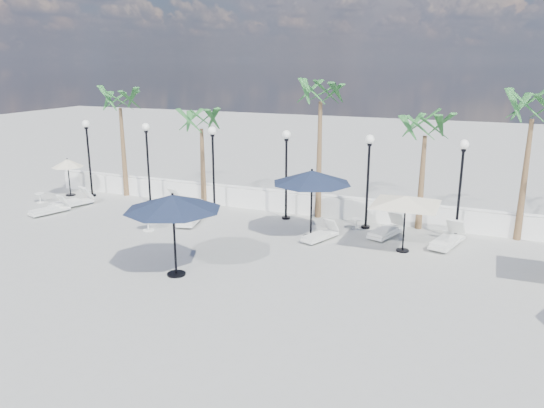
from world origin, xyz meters
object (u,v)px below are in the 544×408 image
at_px(lounger_3, 192,217).
at_px(parasol_cream_small, 67,164).
at_px(parasol_navy_mid, 312,177).
at_px(lounger_2, 72,202).
at_px(lounger_4, 320,235).
at_px(lounger_5, 448,240).
at_px(parasol_cream_sq_a, 406,196).
at_px(lounger_6, 387,230).
at_px(parasol_navy_left, 173,203).
at_px(lounger_1, 50,209).
at_px(lounger_0, 163,202).

distance_m(lounger_3, parasol_cream_small, 8.47).
bearing_deg(parasol_navy_mid, lounger_2, 179.93).
height_order(lounger_4, lounger_5, lounger_5).
height_order(lounger_3, lounger_5, lounger_3).
height_order(lounger_2, parasol_cream_small, parasol_cream_small).
distance_m(lounger_5, parasol_cream_sq_a, 2.57).
distance_m(lounger_6, parasol_cream_small, 16.19).
xyz_separation_m(lounger_3, parasol_navy_mid, (5.27, 0.06, 2.14)).
bearing_deg(parasol_navy_mid, parasol_navy_left, -118.90).
height_order(lounger_4, parasol_cream_small, parasol_cream_small).
xyz_separation_m(lounger_6, parasol_cream_small, (-16.13, 0.41, 1.39)).
distance_m(lounger_2, lounger_4, 12.20).
distance_m(lounger_1, parasol_navy_left, 10.04).
xyz_separation_m(lounger_3, parasol_cream_sq_a, (8.81, -0.10, 1.79)).
height_order(lounger_0, lounger_2, lounger_2).
distance_m(lounger_4, parasol_navy_mid, 2.23).
xyz_separation_m(lounger_4, parasol_cream_small, (-13.85, 1.84, 1.43)).
bearing_deg(lounger_6, lounger_3, -152.02).
bearing_deg(lounger_5, lounger_4, -150.45).
height_order(parasol_navy_left, parasol_cream_small, parasol_navy_left).
distance_m(parasol_navy_mid, parasol_cream_sq_a, 3.56).
distance_m(lounger_4, parasol_cream_sq_a, 3.61).
relative_size(lounger_6, parasol_navy_mid, 0.70).
bearing_deg(lounger_6, lounger_5, 9.95).
distance_m(lounger_5, parasol_cream_small, 18.48).
xyz_separation_m(lounger_1, lounger_6, (14.54, 2.60, 0.03)).
xyz_separation_m(parasol_navy_mid, parasol_cream_small, (-13.43, 1.73, -0.75)).
bearing_deg(lounger_0, parasol_navy_mid, 4.28).
distance_m(lounger_4, lounger_6, 2.69).
relative_size(lounger_2, lounger_4, 1.18).
bearing_deg(lounger_6, parasol_cream_sq_a, -42.18).
height_order(lounger_5, lounger_6, lounger_5).
relative_size(lounger_2, lounger_3, 0.97).
bearing_deg(lounger_5, parasol_navy_left, -125.97).
relative_size(parasol_navy_left, parasol_cream_sq_a, 0.68).
height_order(lounger_3, parasol_navy_mid, parasol_navy_mid).
height_order(lounger_2, parasol_cream_sq_a, parasol_cream_sq_a).
bearing_deg(lounger_2, parasol_navy_mid, 18.98).
height_order(parasol_navy_left, parasol_navy_mid, parasol_navy_mid).
distance_m(lounger_1, lounger_2, 1.30).
relative_size(lounger_4, parasol_cream_sq_a, 0.40).
distance_m(lounger_3, parasol_navy_left, 6.02).
bearing_deg(parasol_navy_left, lounger_5, 38.08).
relative_size(parasol_navy_left, parasol_navy_mid, 1.01).
bearing_deg(parasol_navy_mid, parasol_cream_small, 172.67).
relative_size(lounger_4, parasol_navy_mid, 0.59).
xyz_separation_m(lounger_0, lounger_3, (2.62, -1.80, 0.03)).
distance_m(lounger_2, lounger_5, 16.78).
height_order(lounger_6, parasol_navy_left, parasol_navy_left).
xyz_separation_m(lounger_4, parasol_navy_left, (-3.26, -5.02, 2.18)).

